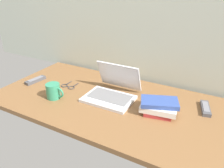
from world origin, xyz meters
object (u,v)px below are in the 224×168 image
Objects in this scene: eyeglasses at (68,86)px; book_stack at (159,106)px; remote_control_near at (205,108)px; laptop at (112,90)px; coffee_mug at (54,91)px; remote_control_far at (35,80)px.

eyeglasses is 0.47× the size of book_stack.
eyeglasses is at bearing -170.64° from remote_control_near.
remote_control_near is at bearing 12.16° from laptop.
laptop reaches higher than remote_control_near.
coffee_mug is at bearing -160.30° from remote_control_near.
eyeglasses is at bearing 9.80° from remote_control_far.
remote_control_near reaches higher than eyeglasses.
remote_control_near is 1.19m from remote_control_far.
book_stack is at bearing 2.21° from remote_control_far.
remote_control_far is 0.28m from eyeglasses.
eyeglasses is (-0.02, 0.17, -0.05)m from coffee_mug.
eyeglasses is (-0.91, -0.15, -0.01)m from remote_control_near.
laptop is at bearing 6.97° from remote_control_far.
coffee_mug is 0.78× the size of remote_control_far.
remote_control_far is at bearing -177.79° from book_stack.
remote_control_far is at bearing 157.63° from coffee_mug.
laptop is 0.58m from remote_control_near.
coffee_mug is 0.32m from remote_control_far.
book_stack is (0.65, 0.16, -0.01)m from coffee_mug.
coffee_mug is 0.77× the size of remote_control_near.
remote_control_near is at bearing 9.46° from remote_control_far.
book_stack is at bearing -0.90° from eyeglasses.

